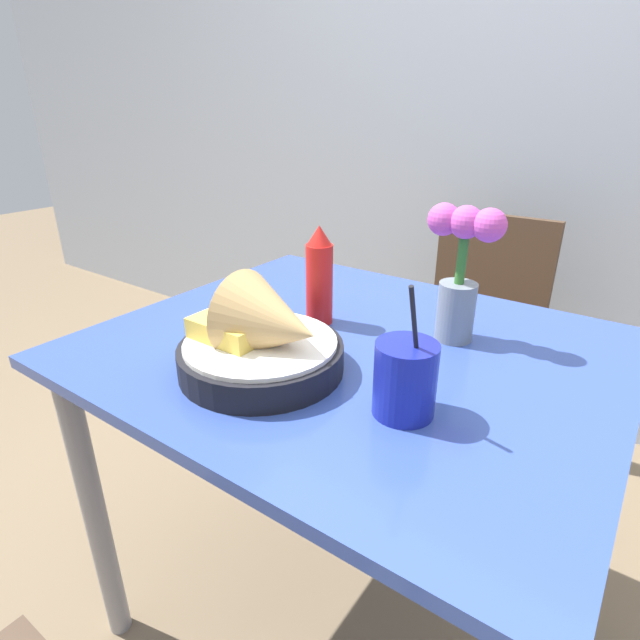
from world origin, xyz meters
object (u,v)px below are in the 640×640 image
at_px(food_basket, 265,341).
at_px(drink_cup, 405,381).
at_px(flower_vase, 461,267).
at_px(chair_far_window, 478,319).
at_px(ketchup_bottle, 319,277).

xyz_separation_m(food_basket, drink_cup, (0.25, 0.03, -0.01)).
distance_m(food_basket, flower_vase, 0.39).
xyz_separation_m(chair_far_window, food_basket, (-0.05, -1.04, 0.31)).
height_order(ketchup_bottle, flower_vase, flower_vase).
height_order(food_basket, flower_vase, flower_vase).
xyz_separation_m(chair_far_window, drink_cup, (0.20, -1.01, 0.31)).
distance_m(ketchup_bottle, drink_cup, 0.37).
height_order(drink_cup, flower_vase, flower_vase).
bearing_deg(drink_cup, food_basket, -173.88).
distance_m(food_basket, drink_cup, 0.25).
xyz_separation_m(ketchup_bottle, drink_cup, (0.30, -0.21, -0.05)).
bearing_deg(ketchup_bottle, drink_cup, -34.18).
bearing_deg(food_basket, ketchup_bottle, 102.93).
relative_size(food_basket, drink_cup, 1.32).
relative_size(ketchup_bottle, flower_vase, 0.79).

